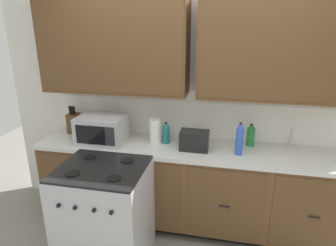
{
  "coord_description": "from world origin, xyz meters",
  "views": [
    {
      "loc": [
        0.36,
        -2.42,
        2.1
      ],
      "look_at": [
        -0.21,
        0.27,
        1.18
      ],
      "focal_mm": 31.42,
      "sensor_mm": 36.0,
      "label": 1
    }
  ],
  "objects_px": {
    "stove_range": "(105,214)",
    "bottle_green": "(251,135)",
    "paper_towel_roll": "(155,131)",
    "bottle_blue": "(240,139)",
    "toaster": "(194,140)",
    "knife_block": "(74,123)",
    "microwave": "(102,129)",
    "bottle_teal": "(166,133)"
  },
  "relations": [
    {
      "from": "paper_towel_roll",
      "to": "bottle_green",
      "type": "distance_m",
      "value": 0.97
    },
    {
      "from": "knife_block",
      "to": "bottle_blue",
      "type": "distance_m",
      "value": 1.85
    },
    {
      "from": "stove_range",
      "to": "bottle_green",
      "type": "relative_size",
      "value": 4.06
    },
    {
      "from": "stove_range",
      "to": "bottle_green",
      "type": "height_order",
      "value": "bottle_green"
    },
    {
      "from": "bottle_blue",
      "to": "bottle_teal",
      "type": "bearing_deg",
      "value": 169.88
    },
    {
      "from": "bottle_teal",
      "to": "bottle_blue",
      "type": "xyz_separation_m",
      "value": [
        0.74,
        -0.13,
        0.05
      ]
    },
    {
      "from": "microwave",
      "to": "bottle_teal",
      "type": "bearing_deg",
      "value": 9.06
    },
    {
      "from": "bottle_blue",
      "to": "toaster",
      "type": "bearing_deg",
      "value": 176.17
    },
    {
      "from": "paper_towel_roll",
      "to": "bottle_teal",
      "type": "xyz_separation_m",
      "value": [
        0.11,
        0.03,
        -0.02
      ]
    },
    {
      "from": "stove_range",
      "to": "toaster",
      "type": "bearing_deg",
      "value": 38.59
    },
    {
      "from": "bottle_teal",
      "to": "microwave",
      "type": "bearing_deg",
      "value": -170.94
    },
    {
      "from": "bottle_green",
      "to": "bottle_teal",
      "type": "bearing_deg",
      "value": -172.64
    },
    {
      "from": "toaster",
      "to": "bottle_blue",
      "type": "height_order",
      "value": "bottle_blue"
    },
    {
      "from": "stove_range",
      "to": "bottle_teal",
      "type": "relative_size",
      "value": 4.2
    },
    {
      "from": "knife_block",
      "to": "paper_towel_roll",
      "type": "relative_size",
      "value": 1.19
    },
    {
      "from": "stove_range",
      "to": "toaster",
      "type": "distance_m",
      "value": 1.08
    },
    {
      "from": "microwave",
      "to": "knife_block",
      "type": "bearing_deg",
      "value": 154.86
    },
    {
      "from": "stove_range",
      "to": "bottle_green",
      "type": "distance_m",
      "value": 1.6
    },
    {
      "from": "paper_towel_roll",
      "to": "bottle_teal",
      "type": "bearing_deg",
      "value": 14.77
    },
    {
      "from": "knife_block",
      "to": "bottle_blue",
      "type": "height_order",
      "value": "bottle_blue"
    },
    {
      "from": "microwave",
      "to": "paper_towel_roll",
      "type": "height_order",
      "value": "microwave"
    },
    {
      "from": "stove_range",
      "to": "toaster",
      "type": "xyz_separation_m",
      "value": [
        0.73,
        0.58,
        0.55
      ]
    },
    {
      "from": "bottle_green",
      "to": "bottle_blue",
      "type": "height_order",
      "value": "bottle_blue"
    },
    {
      "from": "toaster",
      "to": "bottle_blue",
      "type": "relative_size",
      "value": 0.88
    },
    {
      "from": "microwave",
      "to": "knife_block",
      "type": "distance_m",
      "value": 0.48
    },
    {
      "from": "microwave",
      "to": "bottle_teal",
      "type": "relative_size",
      "value": 2.12
    },
    {
      "from": "stove_range",
      "to": "microwave",
      "type": "height_order",
      "value": "microwave"
    },
    {
      "from": "toaster",
      "to": "paper_towel_roll",
      "type": "height_order",
      "value": "paper_towel_roll"
    },
    {
      "from": "stove_range",
      "to": "microwave",
      "type": "relative_size",
      "value": 1.98
    },
    {
      "from": "paper_towel_roll",
      "to": "bottle_blue",
      "type": "height_order",
      "value": "bottle_blue"
    },
    {
      "from": "knife_block",
      "to": "bottle_green",
      "type": "relative_size",
      "value": 1.33
    },
    {
      "from": "toaster",
      "to": "knife_block",
      "type": "distance_m",
      "value": 1.42
    },
    {
      "from": "bottle_teal",
      "to": "paper_towel_roll",
      "type": "bearing_deg",
      "value": -165.23
    },
    {
      "from": "stove_range",
      "to": "microwave",
      "type": "distance_m",
      "value": 0.86
    },
    {
      "from": "stove_range",
      "to": "knife_block",
      "type": "relative_size",
      "value": 3.06
    },
    {
      "from": "bottle_teal",
      "to": "bottle_blue",
      "type": "height_order",
      "value": "bottle_blue"
    },
    {
      "from": "toaster",
      "to": "bottle_green",
      "type": "xyz_separation_m",
      "value": [
        0.54,
        0.21,
        0.02
      ]
    },
    {
      "from": "stove_range",
      "to": "bottle_blue",
      "type": "relative_size",
      "value": 2.97
    },
    {
      "from": "bottle_green",
      "to": "bottle_blue",
      "type": "xyz_separation_m",
      "value": [
        -0.12,
        -0.24,
        0.04
      ]
    },
    {
      "from": "knife_block",
      "to": "bottle_blue",
      "type": "bearing_deg",
      "value": -7.15
    },
    {
      "from": "toaster",
      "to": "bottle_teal",
      "type": "bearing_deg",
      "value": 161.56
    },
    {
      "from": "toaster",
      "to": "bottle_blue",
      "type": "bearing_deg",
      "value": -3.83
    }
  ]
}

